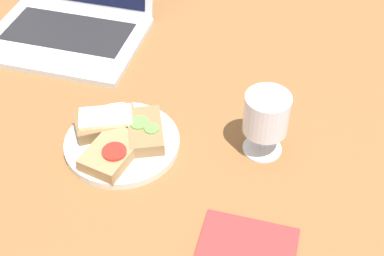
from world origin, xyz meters
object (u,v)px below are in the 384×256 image
plate (122,143)px  wine_glass (266,116)px  sandwich_with_cheese (106,122)px  sandwich_with_tomato (112,152)px  laptop (72,12)px  sandwich_with_cucumber (145,131)px  napkin (246,251)px

plate → wine_glass: size_ratio=1.68×
sandwich_with_cheese → wine_glass: (28.98, 3.74, 5.22)cm
sandwich_with_cheese → plate: bearing=-30.8°
sandwich_with_cheese → wine_glass: 29.68cm
plate → sandwich_with_cheese: size_ratio=1.62×
sandwich_with_tomato → laptop: laptop is taller
plate → wine_glass: bearing=13.5°
sandwich_with_cucumber → wine_glass: 22.26cm
sandwich_with_tomato → wine_glass: 27.78cm
sandwich_with_cucumber → sandwich_with_tomato: same height
sandwich_with_cheese → napkin: sandwich_with_cheese is taller
sandwich_with_cheese → wine_glass: size_ratio=1.04×
sandwich_with_tomato → sandwich_with_cheese: bearing=119.4°
plate → sandwich_with_cucumber: (3.89, 2.18, 2.08)cm
wine_glass → napkin: (1.51, -22.33, -8.02)cm
sandwich_with_cucumber → wine_glass: bearing=10.3°
wine_glass → laptop: (-49.91, 27.25, -3.62)cm
napkin → sandwich_with_cheese: bearing=148.6°
sandwich_with_cucumber → sandwich_with_cheese: sandwich_with_cheese is taller
sandwich_with_cucumber → napkin: size_ratio=0.82×
wine_glass → sandwich_with_tomato: bearing=-157.2°
sandwich_with_cucumber → sandwich_with_tomato: size_ratio=1.02×
sandwich_with_tomato → napkin: sandwich_with_tomato is taller
sandwich_with_cheese → napkin: bearing=-31.4°
wine_glass → napkin: wine_glass is taller
plate → sandwich_with_cucumber: sandwich_with_cucumber is taller
wine_glass → sandwich_with_cucumber: bearing=-169.7°
sandwich_with_cheese → napkin: size_ratio=0.87×
wine_glass → napkin: bearing=-86.1°
sandwich_with_tomato → plate: bearing=90.3°
sandwich_with_cucumber → wine_glass: size_ratio=0.99×
sandwich_with_cheese → sandwich_with_tomato: (3.86, -6.84, -0.17)cm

